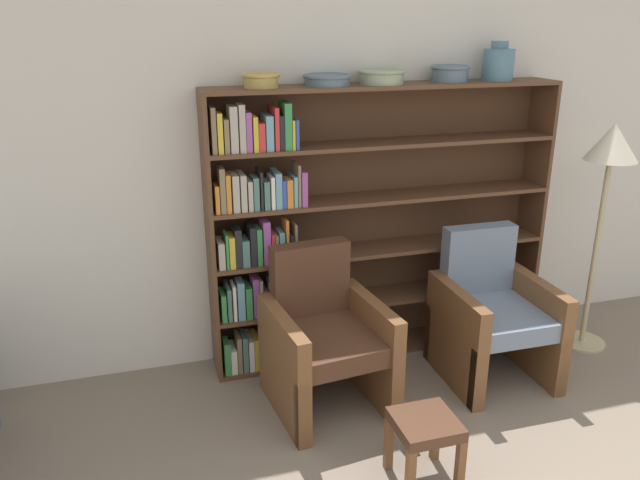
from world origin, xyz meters
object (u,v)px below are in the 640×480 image
Objects in this scene: bookshelf at (347,228)px; bowl_cream at (261,79)px; footstool at (425,432)px; floor_lamp at (610,162)px; bowl_sage at (450,72)px; vase_tall at (498,63)px; armchair_cushioned at (492,314)px; bowl_slate at (381,76)px; armchair_leather at (325,339)px; bowl_terracotta at (328,79)px.

bowl_cream reaches higher than bookshelf.
bowl_cream is 0.62× the size of footstool.
bookshelf is 1.11m from bowl_cream.
floor_lamp is at bearing 29.26° from footstool.
footstool is at bearing -118.28° from bowl_sage.
bowl_sage is at bearing 180.00° from vase_tall.
armchair_cushioned reaches higher than footstool.
bowl_slate reaches higher than bowl_cream.
bookshelf is at bearing 166.85° from floor_lamp.
armchair_leather is (-0.52, -0.52, -1.45)m from bowl_slate.
bowl_slate is at bearing -3.83° from bookshelf.
footstool is (-1.05, -1.33, -1.64)m from vase_tall.
floor_lamp is 4.35× the size of footstool.
floor_lamp is at bearing -169.77° from armchair_cushioned.
bowl_cream is 0.75m from bowl_slate.
bowl_cream reaches higher than armchair_leather.
bowl_terracotta is at bearing 180.00° from bowl_sage.
floor_lamp is at bearing -14.41° from bowl_slate.
armchair_leather is (-0.17, -0.52, -1.44)m from bowl_terracotta.
armchair_cushioned is 2.60× the size of footstool.
bookshelf reaches higher than floor_lamp.
footstool is at bearing -92.15° from bookshelf.
bowl_terracotta is 1.54m from armchair_leather.
bowl_terracotta is (0.40, 0.00, -0.01)m from bowl_cream.
bowl_terracotta is (-0.14, -0.01, 0.95)m from bookshelf.
floor_lamp is at bearing -13.15° from bookshelf.
vase_tall is at bearing -164.84° from armchair_leather.
armchair_cushioned is at bearing -75.32° from bowl_sage.
vase_tall is (0.34, 0.00, 0.05)m from bowl_sage.
footstool is at bearing 44.49° from armchair_cushioned.
bowl_sage is at bearing 0.00° from bowl_cream.
bowl_sage is at bearing -74.55° from armchair_cushioned.
bowl_sage is 0.16× the size of floor_lamp.
armchair_cushioned is 1.19m from footstool.
bowl_terracotta is 1.15m from vase_tall.
bowl_terracotta is at bearing 93.87° from footstool.
armchair_cushioned is at bearing -40.82° from bowl_slate.
footstool is at bearing 101.70° from armchair_leather.
bowl_cream is (-0.54, -0.01, 0.96)m from bookshelf.
armchair_leather is (-0.98, -0.52, -1.46)m from bowl_sage.
vase_tall is at bearing 0.00° from bowl_cream.
bowl_terracotta is 2.06m from footstool.
footstool is (0.26, -0.81, -0.13)m from armchair_leather.
bookshelf is 1.18m from bowl_sage.
bowl_slate is (0.20, -0.01, 0.97)m from bookshelf.
vase_tall reaches higher than footstool.
bookshelf is 1.08m from armchair_cushioned.
bowl_terracotta reaches higher than footstool.
vase_tall is at bearing -0.00° from bowl_slate.
bowl_cream is at bearing -72.41° from armchair_leather.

